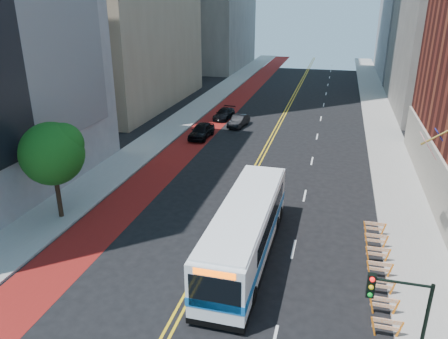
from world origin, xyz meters
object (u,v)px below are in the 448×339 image
street_tree (53,151)px  car_c (224,114)px  car_b (239,121)px  car_a (201,131)px  transit_bus (246,229)px  traffic_signal (400,314)px

street_tree → car_c: 29.35m
street_tree → car_b: 26.99m
car_a → transit_bus: bearing=-64.3°
transit_bus → traffic_signal: bearing=-47.0°
car_c → car_b: bearing=-43.4°
traffic_signal → car_c: (-16.50, 38.29, -3.07)m
car_a → car_b: car_a is taller
street_tree → transit_bus: 13.81m
transit_bus → car_b: bearing=104.0°
car_b → car_c: 3.90m
street_tree → car_b: bearing=75.4°
traffic_signal → car_c: 41.81m
car_a → car_c: size_ratio=1.05×
transit_bus → car_a: (-9.56, 21.90, -1.03)m
transit_bus → street_tree: bearing=173.5°
traffic_signal → car_c: bearing=113.3°
street_tree → traffic_signal: 22.79m
traffic_signal → transit_bus: bearing=132.6°
street_tree → transit_bus: bearing=-6.9°
transit_bus → car_b: (-6.64, 27.41, -1.14)m
transit_bus → car_b: size_ratio=3.06×
traffic_signal → car_b: bearing=111.5°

